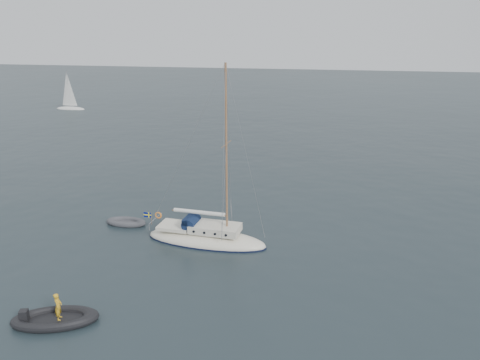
# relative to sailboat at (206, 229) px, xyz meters

# --- Properties ---
(ground) EXTENTS (300.00, 300.00, 0.00)m
(ground) POSITION_rel_sailboat_xyz_m (3.31, 1.83, -0.96)
(ground) COLOR black
(ground) RESTS_ON ground
(sailboat) EXTENTS (8.96, 2.69, 12.75)m
(sailboat) POSITION_rel_sailboat_xyz_m (0.00, 0.00, 0.00)
(sailboat) COLOR white
(sailboat) RESTS_ON ground
(dinghy) EXTENTS (3.12, 1.41, 0.45)m
(dinghy) POSITION_rel_sailboat_xyz_m (-6.81, 1.66, -0.77)
(dinghy) COLOR #434448
(dinghy) RESTS_ON ground
(rib) EXTENTS (4.32, 1.96, 1.67)m
(rib) POSITION_rel_sailboat_xyz_m (-4.82, -10.69, -0.70)
(rib) COLOR black
(rib) RESTS_ON ground
(distant_yacht_a) EXTENTS (5.65, 3.02, 7.49)m
(distant_yacht_a) POSITION_rel_sailboat_xyz_m (-40.71, 49.58, 2.24)
(distant_yacht_a) COLOR silver
(distant_yacht_a) RESTS_ON ground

